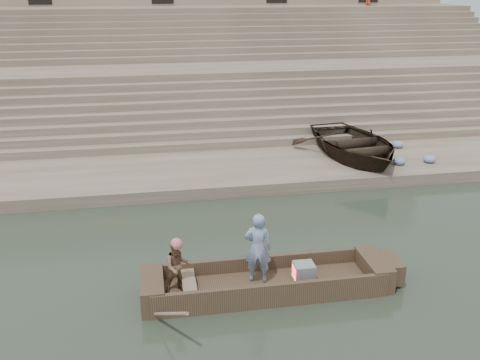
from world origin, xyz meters
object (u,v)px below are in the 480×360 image
object	(u,v)px
beached_rowboat	(354,143)
rowing_man	(178,266)
television	(303,272)
main_rowboat	(267,287)
standing_man	(258,248)

from	to	relation	value
beached_rowboat	rowing_man	bearing A→B (deg)	-138.39
rowing_man	television	bearing A→B (deg)	-11.01
rowing_man	beached_rowboat	world-z (taller)	beached_rowboat
main_rowboat	standing_man	world-z (taller)	standing_man
main_rowboat	rowing_man	bearing A→B (deg)	178.63
standing_man	television	bearing A→B (deg)	-173.09
main_rowboat	beached_rowboat	bearing A→B (deg)	56.97
television	beached_rowboat	xyz separation A→B (m)	(4.22, 7.80, 0.51)
main_rowboat	television	distance (m)	0.90
standing_man	rowing_man	world-z (taller)	standing_man
beached_rowboat	television	bearing A→B (deg)	-124.56
rowing_man	beached_rowboat	size ratio (longest dim) A/B	0.24
television	rowing_man	bearing A→B (deg)	179.04
rowing_man	television	distance (m)	2.85
main_rowboat	television	xyz separation A→B (m)	(0.84, 0.00, 0.31)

